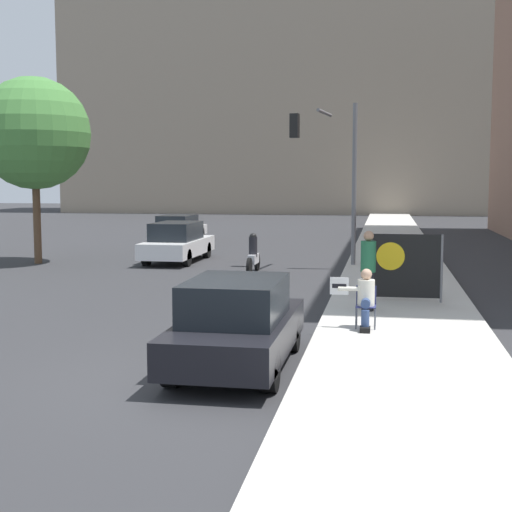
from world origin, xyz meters
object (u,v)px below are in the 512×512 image
at_px(seated_protester, 365,297).
at_px(car_on_road_nearest, 177,242).
at_px(parked_car_curbside, 237,324).
at_px(protest_banner, 405,266).
at_px(car_on_road_midblock, 178,228).
at_px(traffic_light_pole, 331,158).
at_px(motorcycle_on_road, 253,256).
at_px(street_tree_near_curb, 34,134).
at_px(jogger_on_sidewalk, 368,270).

height_order(seated_protester, car_on_road_nearest, car_on_road_nearest).
relative_size(parked_car_curbside, car_on_road_nearest, 0.88).
height_order(seated_protester, protest_banner, protest_banner).
distance_m(protest_banner, car_on_road_midblock, 20.35).
height_order(traffic_light_pole, car_on_road_nearest, traffic_light_pole).
distance_m(seated_protester, car_on_road_nearest, 14.10).
height_order(protest_banner, car_on_road_midblock, protest_banner).
relative_size(protest_banner, parked_car_curbside, 0.42).
bearing_deg(protest_banner, motorcycle_on_road, 129.43).
xyz_separation_m(parked_car_curbside, motorcycle_on_road, (-1.95, 12.00, -0.17)).
xyz_separation_m(seated_protester, street_tree_near_curb, (-12.41, 10.55, 4.02)).
relative_size(protest_banner, traffic_light_pole, 0.31).
distance_m(seated_protester, traffic_light_pole, 11.46).
bearing_deg(jogger_on_sidewalk, traffic_light_pole, -78.27).
relative_size(protest_banner, car_on_road_nearest, 0.37).
xyz_separation_m(protest_banner, car_on_road_nearest, (-8.29, 8.66, -0.29)).
bearing_deg(street_tree_near_curb, car_on_road_nearest, 16.18).
height_order(traffic_light_pole, motorcycle_on_road, traffic_light_pole).
bearing_deg(motorcycle_on_road, protest_banner, -50.57).
bearing_deg(traffic_light_pole, protest_banner, -72.66).
bearing_deg(car_on_road_midblock, car_on_road_nearest, -73.74).
distance_m(traffic_light_pole, motorcycle_on_road, 4.47).
distance_m(protest_banner, street_tree_near_curb, 15.57).
distance_m(protest_banner, parked_car_curbside, 6.78).
relative_size(jogger_on_sidewalk, traffic_light_pole, 0.33).
relative_size(car_on_road_nearest, motorcycle_on_road, 2.30).
xyz_separation_m(protest_banner, street_tree_near_curb, (-13.28, 7.21, 3.77)).
distance_m(parked_car_curbside, street_tree_near_curb, 17.41).
xyz_separation_m(parked_car_curbside, street_tree_near_curb, (-10.41, 13.35, 4.07)).
relative_size(seated_protester, parked_car_curbside, 0.29).
xyz_separation_m(seated_protester, motorcycle_on_road, (-3.96, 9.20, -0.23)).
distance_m(jogger_on_sidewalk, street_tree_near_curb, 15.55).
height_order(protest_banner, parked_car_curbside, protest_banner).
bearing_deg(traffic_light_pole, car_on_road_midblock, 131.11).
height_order(parked_car_curbside, car_on_road_midblock, parked_car_curbside).
bearing_deg(motorcycle_on_road, street_tree_near_curb, 170.94).
xyz_separation_m(car_on_road_nearest, car_on_road_midblock, (-2.51, 8.59, -0.06)).
bearing_deg(protest_banner, jogger_on_sidewalk, -121.80).
height_order(jogger_on_sidewalk, street_tree_near_curb, street_tree_near_curb).
bearing_deg(protest_banner, car_on_road_midblock, 122.03).
xyz_separation_m(seated_protester, traffic_light_pole, (-1.51, 10.94, 3.08)).
bearing_deg(jogger_on_sidewalk, car_on_road_nearest, -51.36).
height_order(protest_banner, car_on_road_nearest, protest_banner).
height_order(seated_protester, traffic_light_pole, traffic_light_pole).
bearing_deg(traffic_light_pole, car_on_road_nearest, 169.87).
distance_m(jogger_on_sidewalk, traffic_light_pole, 9.53).
bearing_deg(motorcycle_on_road, jogger_on_sidewalk, -61.29).
height_order(traffic_light_pole, street_tree_near_curb, street_tree_near_curb).
bearing_deg(street_tree_near_curb, motorcycle_on_road, -9.06).
distance_m(protest_banner, traffic_light_pole, 8.46).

